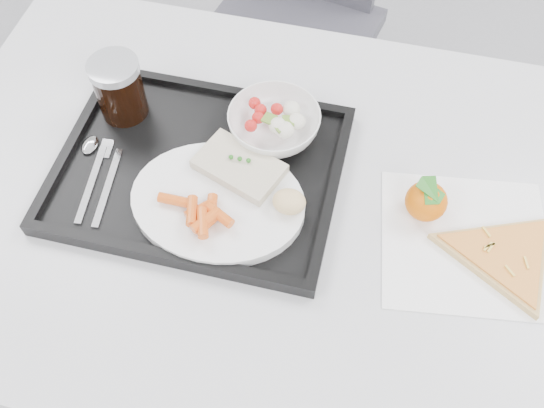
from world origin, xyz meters
TOP-DOWN VIEW (x-y plane):
  - table at (0.00, 0.30)m, footprint 1.20×0.80m
  - tray at (-0.14, 0.32)m, footprint 0.45×0.35m
  - dinner_plate at (-0.09, 0.25)m, footprint 0.27×0.27m
  - fish_fillet at (-0.08, 0.32)m, footprint 0.15×0.12m
  - bread_roll at (0.01, 0.27)m, footprint 0.06×0.06m
  - salad_bowl at (-0.04, 0.41)m, footprint 0.15×0.15m
  - cola_glass at (-0.30, 0.40)m, footprint 0.08×0.08m
  - cutlery at (-0.30, 0.28)m, footprint 0.09×0.17m
  - napkin at (0.28, 0.29)m, footprint 0.28×0.27m
  - tangerine at (0.22, 0.32)m, footprint 0.07×0.07m
  - pizza_slice at (0.34, 0.27)m, footprint 0.24×0.24m
  - carrot_pile at (-0.11, 0.22)m, footprint 0.12×0.08m
  - salad_contents at (-0.04, 0.42)m, footprint 0.10×0.08m

SIDE VIEW (x-z plane):
  - table at x=0.00m, z-range 0.31..1.06m
  - napkin at x=0.28m, z-range 0.75..0.75m
  - tray at x=-0.14m, z-range 0.75..0.77m
  - pizza_slice at x=0.34m, z-range 0.75..0.77m
  - cutlery at x=-0.30m, z-range 0.76..0.77m
  - dinner_plate at x=-0.09m, z-range 0.77..0.78m
  - tangerine at x=0.22m, z-range 0.75..0.82m
  - salad_bowl at x=-0.04m, z-range 0.77..0.81m
  - fish_fillet at x=-0.08m, z-range 0.78..0.80m
  - carrot_pile at x=-0.11m, z-range 0.78..0.81m
  - bread_roll at x=0.01m, z-range 0.78..0.82m
  - salad_contents at x=-0.04m, z-range 0.79..0.81m
  - cola_glass at x=-0.30m, z-range 0.77..0.88m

